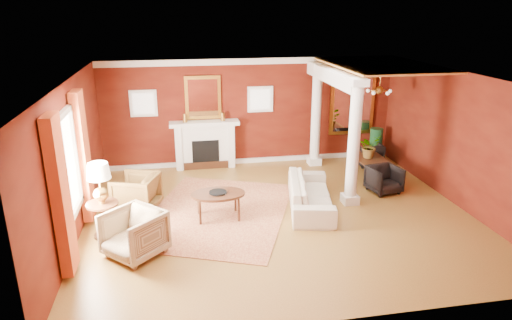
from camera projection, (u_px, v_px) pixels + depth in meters
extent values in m
plane|color=brown|center=(279.00, 215.00, 9.69)|extent=(8.00, 8.00, 0.00)
cube|color=#5F1C0D|center=(251.00, 112.00, 12.48)|extent=(8.00, 0.04, 2.90)
cube|color=#5F1C0D|center=(341.00, 228.00, 5.96)|extent=(8.00, 0.04, 2.90)
cube|color=#5F1C0D|center=(72.00, 161.00, 8.55)|extent=(0.04, 7.00, 2.90)
cube|color=#5F1C0D|center=(459.00, 140.00, 9.90)|extent=(0.04, 7.00, 2.90)
cube|color=white|center=(281.00, 78.00, 8.76)|extent=(8.00, 7.00, 0.04)
cube|color=white|center=(205.00, 146.00, 12.38)|extent=(1.60, 0.34, 1.20)
cube|color=black|center=(206.00, 153.00, 12.26)|extent=(0.72, 0.03, 0.70)
cube|color=#33190E|center=(206.00, 165.00, 12.38)|extent=(1.20, 0.05, 0.20)
cube|color=white|center=(204.00, 123.00, 12.14)|extent=(1.85, 0.42, 0.10)
cube|color=white|center=(179.00, 148.00, 12.23)|extent=(0.16, 0.40, 1.20)
cube|color=white|center=(231.00, 145.00, 12.47)|extent=(0.16, 0.40, 1.20)
cube|color=gold|center=(203.00, 98.00, 12.08)|extent=(0.95, 0.06, 1.15)
cube|color=white|center=(203.00, 98.00, 12.05)|extent=(0.78, 0.02, 0.98)
cube|color=white|center=(143.00, 103.00, 11.86)|extent=(0.70, 0.06, 0.70)
cube|color=white|center=(143.00, 104.00, 11.83)|extent=(0.54, 0.02, 0.54)
cube|color=white|center=(260.00, 99.00, 12.38)|extent=(0.70, 0.06, 0.70)
cube|color=white|center=(260.00, 99.00, 12.35)|extent=(0.54, 0.02, 0.54)
cube|color=white|center=(66.00, 166.00, 7.96)|extent=(0.03, 1.30, 1.70)
cube|color=white|center=(59.00, 181.00, 7.31)|extent=(0.08, 0.10, 1.90)
cube|color=white|center=(76.00, 154.00, 8.62)|extent=(0.08, 0.10, 1.90)
cube|color=#A33E1B|center=(61.00, 196.00, 7.09)|extent=(0.18, 0.55, 2.60)
cube|color=#A33E1B|center=(83.00, 157.00, 8.96)|extent=(0.18, 0.55, 2.60)
cube|color=white|center=(350.00, 199.00, 10.22)|extent=(0.34, 0.34, 0.20)
cylinder|color=white|center=(354.00, 141.00, 9.79)|extent=(0.26, 0.26, 2.50)
cube|color=white|center=(358.00, 82.00, 9.38)|extent=(0.36, 0.36, 0.16)
cube|color=white|center=(314.00, 161.00, 12.74)|extent=(0.34, 0.34, 0.20)
cylinder|color=white|center=(316.00, 113.00, 12.30)|extent=(0.26, 0.26, 2.50)
cube|color=white|center=(318.00, 66.00, 11.90)|extent=(0.36, 0.36, 0.16)
cube|color=white|center=(332.00, 76.00, 10.90)|extent=(0.30, 3.20, 0.32)
cube|color=#E89A44|center=(381.00, 65.00, 10.88)|extent=(2.30, 3.40, 0.04)
cube|color=gold|center=(352.00, 105.00, 12.90)|extent=(1.30, 0.06, 1.70)
cube|color=white|center=(353.00, 105.00, 12.87)|extent=(1.10, 0.02, 1.50)
cylinder|color=#A87E35|center=(381.00, 77.00, 11.03)|extent=(0.02, 0.02, 0.65)
sphere|color=#A87E35|center=(379.00, 90.00, 11.13)|extent=(0.20, 0.20, 0.20)
sphere|color=white|center=(390.00, 91.00, 11.19)|extent=(0.09, 0.09, 0.09)
sphere|color=white|center=(378.00, 90.00, 11.40)|extent=(0.09, 0.09, 0.09)
sphere|color=white|center=(368.00, 91.00, 11.26)|extent=(0.09, 0.09, 0.09)
sphere|color=white|center=(373.00, 93.00, 10.95)|extent=(0.09, 0.09, 0.09)
sphere|color=white|center=(388.00, 93.00, 10.91)|extent=(0.09, 0.09, 0.09)
cube|color=white|center=(251.00, 61.00, 12.01)|extent=(8.00, 0.08, 0.16)
cube|color=white|center=(251.00, 160.00, 12.89)|extent=(8.00, 0.08, 0.12)
cube|color=maroon|center=(218.00, 213.00, 9.76)|extent=(4.00, 4.53, 0.02)
imported|color=beige|center=(311.00, 189.00, 9.89)|extent=(1.10, 2.32, 0.87)
imported|color=black|center=(136.00, 191.00, 9.80)|extent=(1.04, 1.07, 0.88)
imported|color=tan|center=(134.00, 232.00, 7.97)|extent=(1.23, 1.23, 0.92)
cylinder|color=#33190E|center=(218.00, 194.00, 9.36)|extent=(1.12, 1.12, 0.05)
cylinder|color=#33190E|center=(200.00, 213.00, 9.16)|extent=(0.05, 0.05, 0.51)
cylinder|color=#33190E|center=(239.00, 210.00, 9.29)|extent=(0.05, 0.05, 0.51)
cylinder|color=#33190E|center=(199.00, 203.00, 9.62)|extent=(0.05, 0.05, 0.51)
cylinder|color=#33190E|center=(235.00, 201.00, 9.75)|extent=(0.05, 0.05, 0.51)
imported|color=#33190E|center=(219.00, 189.00, 9.32)|extent=(0.15, 0.03, 0.20)
cylinder|color=#33190E|center=(106.00, 235.00, 8.79)|extent=(0.44, 0.44, 0.04)
cylinder|color=#33190E|center=(104.00, 220.00, 8.68)|extent=(0.10, 0.10, 0.67)
cylinder|color=#33190E|center=(102.00, 204.00, 8.57)|extent=(0.59, 0.59, 0.04)
sphere|color=#A87E35|center=(101.00, 194.00, 8.51)|extent=(0.28, 0.28, 0.28)
cylinder|color=#A87E35|center=(100.00, 184.00, 8.45)|extent=(0.03, 0.03, 0.30)
cone|color=white|center=(98.00, 171.00, 8.36)|extent=(0.44, 0.44, 0.30)
imported|color=#33190E|center=(370.00, 161.00, 11.83)|extent=(0.49, 1.38, 0.77)
imported|color=black|center=(384.00, 178.00, 10.75)|extent=(0.79, 0.75, 0.70)
imported|color=black|center=(369.00, 153.00, 12.60)|extent=(0.70, 0.66, 0.69)
sphere|color=#164420|center=(375.00, 154.00, 13.01)|extent=(0.40, 0.40, 0.40)
cylinder|color=#164420|center=(376.00, 145.00, 12.92)|extent=(0.36, 0.36, 0.95)
imported|color=#26591E|center=(370.00, 138.00, 11.64)|extent=(0.71, 0.74, 0.46)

